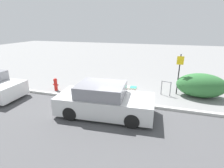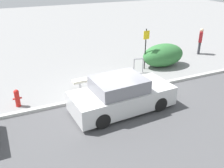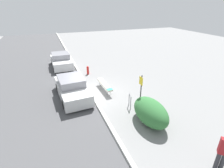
{
  "view_description": "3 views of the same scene",
  "coord_description": "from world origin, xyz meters",
  "px_view_note": "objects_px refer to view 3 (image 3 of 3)",
  "views": [
    {
      "loc": [
        2.23,
        -7.86,
        3.79
      ],
      "look_at": [
        -0.21,
        0.16,
        0.95
      ],
      "focal_mm": 28.0,
      "sensor_mm": 36.0,
      "label": 1
    },
    {
      "loc": [
        -4.1,
        -9.18,
        5.31
      ],
      "look_at": [
        -0.03,
        -0.14,
        0.64
      ],
      "focal_mm": 40.0,
      "sensor_mm": 36.0,
      "label": 2
    },
    {
      "loc": [
        10.83,
        -2.52,
        5.91
      ],
      "look_at": [
        1.08,
        1.17,
        1.09
      ],
      "focal_mm": 28.0,
      "sensor_mm": 36.0,
      "label": 3
    }
  ],
  "objects_px": {
    "sign_post": "(141,90)",
    "fire_hydrant": "(88,70)",
    "bench": "(105,84)",
    "pedestrian": "(223,151)",
    "parked_car_near": "(72,88)",
    "bike_rack": "(130,100)",
    "parked_car_far": "(61,61)"
  },
  "relations": [
    {
      "from": "sign_post",
      "to": "fire_hydrant",
      "type": "relative_size",
      "value": 3.01
    },
    {
      "from": "bench",
      "to": "pedestrian",
      "type": "height_order",
      "value": "pedestrian"
    },
    {
      "from": "sign_post",
      "to": "bench",
      "type": "bearing_deg",
      "value": -161.94
    },
    {
      "from": "pedestrian",
      "to": "parked_car_near",
      "type": "bearing_deg",
      "value": 161.92
    },
    {
      "from": "fire_hydrant",
      "to": "pedestrian",
      "type": "xyz_separation_m",
      "value": [
        11.73,
        2.35,
        0.51
      ]
    },
    {
      "from": "bike_rack",
      "to": "pedestrian",
      "type": "xyz_separation_m",
      "value": [
        5.33,
        1.22,
        0.42
      ]
    },
    {
      "from": "bench",
      "to": "parked_car_far",
      "type": "relative_size",
      "value": 0.62
    },
    {
      "from": "bike_rack",
      "to": "bench",
      "type": "bearing_deg",
      "value": -164.87
    },
    {
      "from": "bench",
      "to": "bike_rack",
      "type": "height_order",
      "value": "bike_rack"
    },
    {
      "from": "bike_rack",
      "to": "parked_car_near",
      "type": "bearing_deg",
      "value": -129.41
    },
    {
      "from": "bench",
      "to": "parked_car_near",
      "type": "bearing_deg",
      "value": -87.92
    },
    {
      "from": "bike_rack",
      "to": "fire_hydrant",
      "type": "distance_m",
      "value": 6.5
    },
    {
      "from": "sign_post",
      "to": "pedestrian",
      "type": "relative_size",
      "value": 1.34
    },
    {
      "from": "bench",
      "to": "fire_hydrant",
      "type": "bearing_deg",
      "value": -175.65
    },
    {
      "from": "bench",
      "to": "bike_rack",
      "type": "distance_m",
      "value": 2.83
    },
    {
      "from": "bench",
      "to": "pedestrian",
      "type": "bearing_deg",
      "value": 11.99
    },
    {
      "from": "parked_car_near",
      "to": "sign_post",
      "type": "bearing_deg",
      "value": 44.01
    },
    {
      "from": "bench",
      "to": "sign_post",
      "type": "height_order",
      "value": "sign_post"
    },
    {
      "from": "bench",
      "to": "sign_post",
      "type": "xyz_separation_m",
      "value": [
        3.34,
        1.09,
        0.9
      ]
    },
    {
      "from": "pedestrian",
      "to": "parked_car_far",
      "type": "height_order",
      "value": "pedestrian"
    },
    {
      "from": "sign_post",
      "to": "fire_hydrant",
      "type": "xyz_separation_m",
      "value": [
        -7.0,
        -1.48,
        -0.98
      ]
    },
    {
      "from": "bike_rack",
      "to": "parked_car_far",
      "type": "xyz_separation_m",
      "value": [
        -9.33,
        -3.15,
        0.14
      ]
    },
    {
      "from": "fire_hydrant",
      "to": "parked_car_far",
      "type": "relative_size",
      "value": 0.2
    },
    {
      "from": "bench",
      "to": "fire_hydrant",
      "type": "distance_m",
      "value": 3.69
    },
    {
      "from": "sign_post",
      "to": "parked_car_near",
      "type": "distance_m",
      "value": 4.77
    },
    {
      "from": "sign_post",
      "to": "pedestrian",
      "type": "xyz_separation_m",
      "value": [
        4.73,
        0.87,
        -0.46
      ]
    },
    {
      "from": "sign_post",
      "to": "fire_hydrant",
      "type": "height_order",
      "value": "sign_post"
    },
    {
      "from": "bench",
      "to": "bike_rack",
      "type": "xyz_separation_m",
      "value": [
        2.73,
        0.74,
        0.02
      ]
    },
    {
      "from": "bike_rack",
      "to": "parked_car_far",
      "type": "bearing_deg",
      "value": -161.35
    },
    {
      "from": "fire_hydrant",
      "to": "parked_car_near",
      "type": "distance_m",
      "value": 4.33
    },
    {
      "from": "bike_rack",
      "to": "sign_post",
      "type": "distance_m",
      "value": 1.13
    },
    {
      "from": "sign_post",
      "to": "pedestrian",
      "type": "height_order",
      "value": "sign_post"
    }
  ]
}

